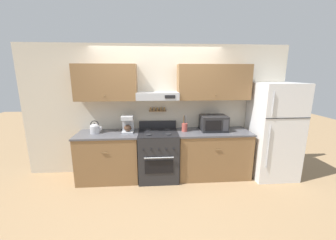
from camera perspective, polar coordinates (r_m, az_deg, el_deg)
name	(u,v)px	position (r m, az deg, el deg)	size (l,w,h in m)	color
ground_plane	(159,185)	(3.96, -2.46, -17.62)	(16.00, 16.00, 0.00)	#937551
wall_back	(160,101)	(4.07, -2.17, 5.26)	(5.20, 0.46, 2.55)	beige
counter_left	(109,156)	(4.14, -16.05, -9.62)	(1.14, 0.67, 0.91)	brown
counter_right	(212,153)	(4.22, 12.22, -8.99)	(1.40, 0.67, 0.91)	brown
stove_range	(158,155)	(4.03, -2.68, -9.65)	(0.74, 0.71, 1.07)	#232326
refrigerator	(273,131)	(4.49, 27.18, -2.64)	(0.81, 0.79, 1.83)	white
tea_kettle	(95,128)	(4.06, -19.58, -2.15)	(0.23, 0.18, 0.24)	#B7B7BC
coffee_maker	(128,124)	(3.95, -11.08, -1.09)	(0.21, 0.23, 0.32)	#ADAFB5
microwave	(213,123)	(4.09, 12.48, -0.84)	(0.50, 0.39, 0.30)	#232326
utensil_crock	(185,127)	(3.96, 4.61, -1.92)	(0.11, 0.11, 0.31)	#B24C42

